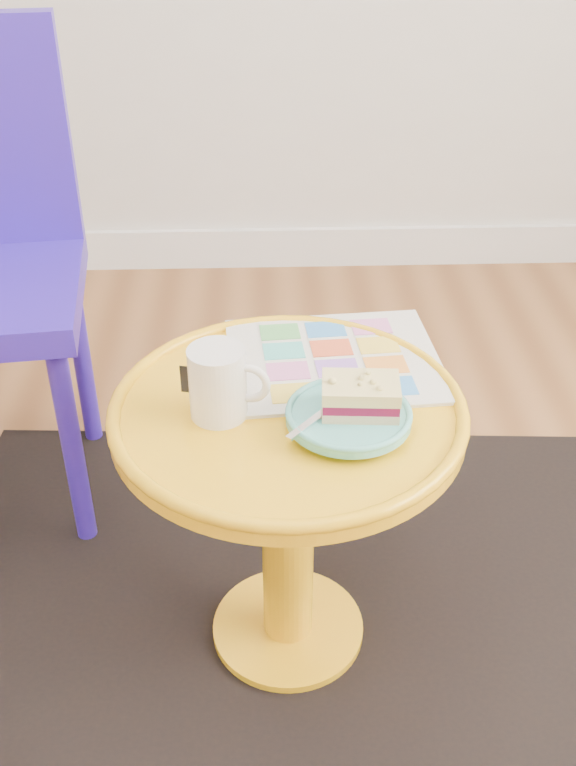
{
  "coord_description": "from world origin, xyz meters",
  "views": [
    {
      "loc": [
        0.41,
        -0.39,
        1.16
      ],
      "look_at": [
        0.44,
        0.58,
        0.51
      ],
      "focal_mm": 40.0,
      "sensor_mm": 36.0,
      "label": 1
    }
  ],
  "objects_px": {
    "side_table": "(288,480)",
    "plate": "(349,417)",
    "newspaper": "(334,360)",
    "mug": "(219,381)"
  },
  "relations": [
    {
      "from": "side_table",
      "to": "plate",
      "type": "relative_size",
      "value": 2.95
    },
    {
      "from": "side_table",
      "to": "plate",
      "type": "height_order",
      "value": "plate"
    },
    {
      "from": "side_table",
      "to": "newspaper",
      "type": "xyz_separation_m",
      "value": [
        0.07,
        0.12,
        0.14
      ]
    },
    {
      "from": "mug",
      "to": "plate",
      "type": "xyz_separation_m",
      "value": [
        0.17,
        -0.04,
        -0.04
      ]
    },
    {
      "from": "newspaper",
      "to": "plate",
      "type": "distance_m",
      "value": 0.17
    },
    {
      "from": "side_table",
      "to": "mug",
      "type": "relative_size",
      "value": 4.45
    },
    {
      "from": "side_table",
      "to": "plate",
      "type": "xyz_separation_m",
      "value": [
        0.08,
        -0.05,
        0.15
      ]
    },
    {
      "from": "newspaper",
      "to": "mug",
      "type": "bearing_deg",
      "value": -146.58
    },
    {
      "from": "newspaper",
      "to": "plate",
      "type": "bearing_deg",
      "value": -92.6
    },
    {
      "from": "newspaper",
      "to": "mug",
      "type": "height_order",
      "value": "mug"
    }
  ]
}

